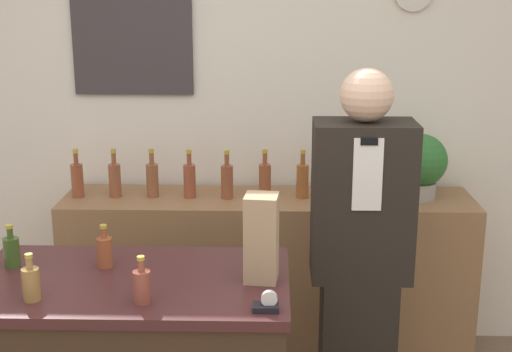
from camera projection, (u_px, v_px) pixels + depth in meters
name	position (u px, v px, depth m)	size (l,w,h in m)	color
back_wall	(241.00, 111.00, 3.99)	(5.20, 0.09, 2.70)	silver
back_shelf	(267.00, 279.00, 3.94)	(2.20, 0.47, 0.94)	#8E6642
shopkeeper	(360.00, 263.00, 3.15)	(0.43, 0.27, 1.71)	black
potted_plant	(421.00, 164.00, 3.75)	(0.28, 0.28, 0.35)	#9E998E
paper_bag	(261.00, 238.00, 2.65)	(0.13, 0.13, 0.33)	tan
tape_dispenser	(267.00, 304.00, 2.44)	(0.09, 0.06, 0.07)	black
counter_bottle_0	(12.00, 251.00, 2.80)	(0.06, 0.06, 0.17)	#35501E
counter_bottle_1	(31.00, 283.00, 2.50)	(0.06, 0.06, 0.17)	olive
counter_bottle_2	(105.00, 251.00, 2.80)	(0.06, 0.06, 0.17)	brown
counter_bottle_3	(142.00, 285.00, 2.48)	(0.06, 0.06, 0.17)	brown
shelf_bottle_0	(77.00, 179.00, 3.80)	(0.07, 0.07, 0.26)	brown
shelf_bottle_1	(115.00, 179.00, 3.80)	(0.07, 0.07, 0.26)	brown
shelf_bottle_2	(152.00, 179.00, 3.80)	(0.07, 0.07, 0.26)	brown
shelf_bottle_3	(190.00, 180.00, 3.79)	(0.07, 0.07, 0.26)	brown
shelf_bottle_4	(227.00, 180.00, 3.77)	(0.07, 0.07, 0.26)	brown
shelf_bottle_5	(265.00, 179.00, 3.80)	(0.07, 0.07, 0.26)	brown
shelf_bottle_6	(303.00, 180.00, 3.79)	(0.07, 0.07, 0.26)	brown
shelf_bottle_7	(340.00, 180.00, 3.79)	(0.07, 0.07, 0.26)	brown
shelf_bottle_8	(378.00, 180.00, 3.78)	(0.07, 0.07, 0.26)	brown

